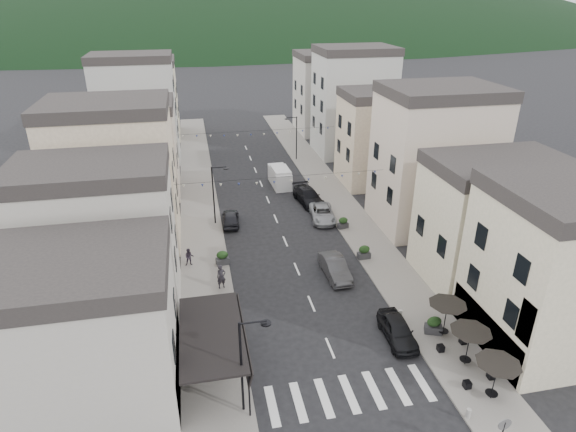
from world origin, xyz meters
The scene contains 30 objects.
ground centered at (0.00, 0.00, 0.00)m, with size 700.00×700.00×0.00m, color black.
sidewalk_left centered at (-7.50, 32.00, 0.06)m, with size 4.00×76.00×0.12m, color slate.
sidewalk_right centered at (7.50, 32.00, 0.06)m, with size 4.00×76.00×0.12m, color slate.
hill_backdrop centered at (0.00, 300.00, 0.00)m, with size 640.00×360.00×70.00m, color black.
boutique_building centered at (-15.50, 5.00, 4.00)m, with size 12.00×8.00×8.00m, color #ADA99F.
bistro_building centered at (14.50, 4.00, 5.00)m, with size 10.00×8.00×10.00m, color #BFB898.
boutique_awning centered at (-7.25, 5.00, 3.11)m, with size 3.77×7.50×3.28m.
buildings_row_left centered at (-14.50, 37.75, 6.12)m, with size 10.20×54.16×14.00m.
buildings_row_right centered at (14.50, 36.59, 6.32)m, with size 10.20×54.16×14.50m.
cafe_terrace centered at (7.70, 2.80, 2.36)m, with size 2.50×8.10×2.53m.
streetlamp_left_near centered at (-5.82, 2.00, 3.70)m, with size 1.70×0.56×6.00m.
streetlamp_left_far centered at (-5.82, 26.00, 3.70)m, with size 1.70×0.56×6.00m.
streetlamp_right_far centered at (5.82, 44.00, 3.70)m, with size 1.70×0.56×6.00m.
traffic_sign centered at (5.80, -3.50, 1.93)m, with size 0.70×0.07×2.70m.
bollards centered at (0.00, 5.50, 0.42)m, with size 11.66×10.26×0.60m.
bunting_near centered at (0.00, 22.00, 5.65)m, with size 19.00×0.28×0.62m.
bunting_far centered at (0.00, 38.00, 5.65)m, with size 19.00×0.28×0.62m.
parked_car_a centered at (4.60, 6.00, 0.73)m, with size 1.73×4.31×1.47m, color black.
parked_car_b centered at (2.80, 14.37, 0.76)m, with size 1.61×4.61×1.52m, color #323234.
parked_car_c centered at (4.60, 24.87, 0.69)m, with size 2.28×4.94×1.37m, color gray.
parked_car_d centered at (4.20, 29.23, 0.79)m, with size 2.21×5.43×1.58m, color black.
parked_car_e centered at (-4.60, 25.62, 0.70)m, with size 1.64×4.08×1.39m, color black.
delivery_van centered at (2.13, 35.04, 1.13)m, with size 2.10×4.89×2.31m.
pedestrian_a centered at (-6.35, 14.30, 1.10)m, with size 0.72×0.47×1.97m, color black.
pedestrian_b centered at (-8.72, 18.23, 0.89)m, with size 0.75×0.58×1.54m, color #27202A.
planter_la centered at (-8.10, 8.74, 0.72)m, with size 1.12×0.64×1.23m.
planter_lb centered at (-6.00, 17.86, 0.72)m, with size 1.18×0.76×1.23m.
planter_ra centered at (7.18, 5.99, 0.73)m, with size 1.28×0.99×1.27m.
planter_rb centered at (6.00, 16.43, 0.71)m, with size 1.12×0.67×1.22m.
planter_rc centered at (6.00, 22.41, 0.66)m, with size 1.09×0.75×1.12m.
Camera 1 is at (-7.58, -17.59, 21.00)m, focal length 30.00 mm.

